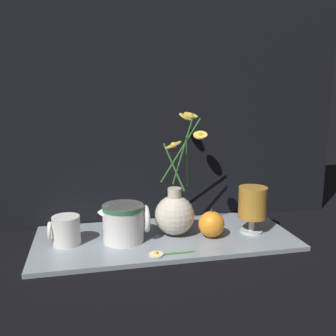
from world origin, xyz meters
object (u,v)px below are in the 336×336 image
object	(u,v)px
vase_with_flowers	(175,212)
ceramic_pitcher	(124,221)
yellow_mug	(65,231)
orange_fruit	(211,224)
tea_glass	(253,204)

from	to	relation	value
vase_with_flowers	ceramic_pitcher	size ratio (longest dim) A/B	2.50
ceramic_pitcher	vase_with_flowers	bearing A→B (deg)	7.08
vase_with_flowers	yellow_mug	distance (m)	0.30
yellow_mug	ceramic_pitcher	size ratio (longest dim) A/B	0.61
yellow_mug	orange_fruit	size ratio (longest dim) A/B	1.02
tea_glass	ceramic_pitcher	bearing A→B (deg)	178.11
yellow_mug	tea_glass	xyz separation A→B (m)	(0.52, -0.02, 0.05)
yellow_mug	orange_fruit	world-z (taller)	orange_fruit
vase_with_flowers	yellow_mug	xyz separation A→B (m)	(-0.30, -0.01, -0.03)
yellow_mug	ceramic_pitcher	distance (m)	0.16
vase_with_flowers	ceramic_pitcher	xyz separation A→B (m)	(-0.15, -0.02, -0.01)
tea_glass	orange_fruit	world-z (taller)	tea_glass
ceramic_pitcher	orange_fruit	bearing A→B (deg)	-5.51
ceramic_pitcher	tea_glass	world-z (taller)	tea_glass
vase_with_flowers	ceramic_pitcher	distance (m)	0.15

